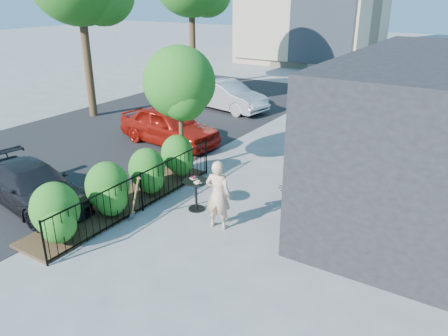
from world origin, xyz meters
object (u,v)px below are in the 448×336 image
Objects in this scene: shovel at (134,201)px; car_red at (169,126)px; car_silver at (226,96)px; woman at (218,195)px; car_darkgrey at (33,186)px; cafe_table at (196,190)px; patio_tree at (180,87)px.

car_red is at bearing 120.81° from shovel.
car_silver is at bearing 110.51° from shovel.
woman reaches higher than car_red.
car_red is 1.05× the size of car_darkgrey.
car_silver reaches higher than cafe_table.
car_darkgrey is (-2.96, -0.78, 0.01)m from shovel.
shovel is 3.06m from car_darkgrey.
car_silver is (-5.97, 9.92, -0.17)m from woman.
car_silver is (-0.89, 5.53, -0.00)m from car_red.
car_darkgrey is (0.19, -6.07, -0.14)m from car_red.
car_red is (-3.15, 5.29, 0.14)m from shovel.
patio_tree is at bearing 134.63° from cafe_table.
shovel is at bearing -66.32° from car_darkgrey.
woman reaches higher than cafe_table.
patio_tree is 3.47m from cafe_table.
patio_tree is at bearing -127.49° from car_red.
cafe_table is at bearing -35.13° from woman.
woman is 0.44× the size of car_darkgrey.
car_red reaches higher than shovel.
patio_tree is 5.03m from car_darkgrey.
car_darkgrey is at bearing -165.20° from shovel.
car_silver reaches higher than car_darkgrey.
car_darkgrey is (-4.89, -1.68, -0.30)m from woman.
patio_tree is 4.08m from shovel.
woman reaches higher than car_silver.
car_red is (-5.08, 4.40, -0.17)m from woman.
shovel is 0.30× the size of car_silver.
cafe_table is 0.51× the size of woman.
woman is (1.01, -0.47, 0.30)m from cafe_table.
shovel is (0.98, -3.29, -2.19)m from patio_tree.
car_red is at bearing -160.88° from car_silver.
woman is 6.72m from car_red.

